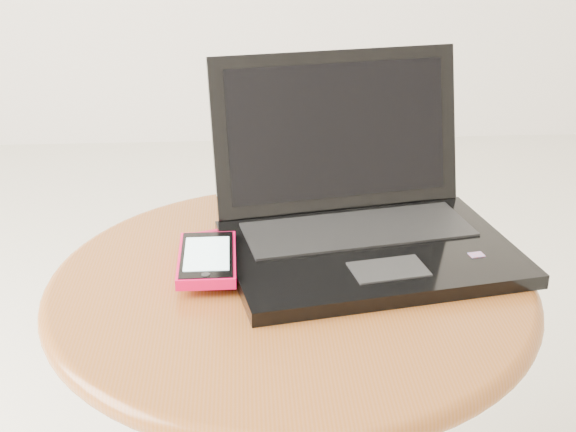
{
  "coord_description": "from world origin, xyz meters",
  "views": [
    {
      "loc": [
        0.0,
        -0.74,
        0.92
      ],
      "look_at": [
        0.06,
        0.14,
        0.53
      ],
      "focal_mm": 48.97,
      "sensor_mm": 36.0,
      "label": 1
    }
  ],
  "objects": [
    {
      "name": "phone_black",
      "position": [
        -0.03,
        0.15,
        0.47
      ],
      "size": [
        0.1,
        0.14,
        0.01
      ],
      "color": "black",
      "rests_on": "table"
    },
    {
      "name": "phone_pink",
      "position": [
        -0.04,
        0.11,
        0.49
      ],
      "size": [
        0.07,
        0.13,
        0.02
      ],
      "color": "#D5063D",
      "rests_on": "phone_black"
    },
    {
      "name": "table",
      "position": [
        0.06,
        0.09,
        0.37
      ],
      "size": [
        0.59,
        0.59,
        0.47
      ],
      "color": "#52321A",
      "rests_on": "ground"
    },
    {
      "name": "laptop",
      "position": [
        0.15,
        0.17,
        0.51
      ],
      "size": [
        0.4,
        0.36,
        0.23
      ],
      "color": "black",
      "rests_on": "table"
    }
  ]
}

